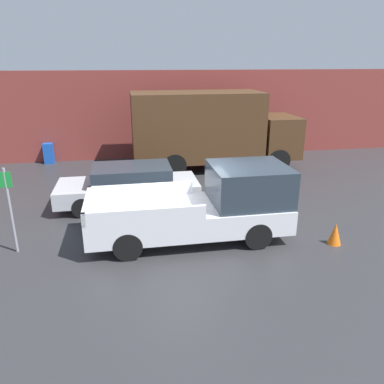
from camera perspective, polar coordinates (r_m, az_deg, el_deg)
ground_plane at (r=11.12m, az=-0.58°, el=-6.26°), size 60.00×60.00×0.00m
building_wall at (r=19.50m, az=-5.28°, el=11.60°), size 28.00×0.15×4.36m
pickup_truck at (r=10.54m, az=2.36°, el=-2.07°), size 5.56×2.12×2.07m
car at (r=13.18m, az=-9.51°, el=1.07°), size 4.82×1.96×1.41m
delivery_truck at (r=17.38m, az=2.59°, el=9.69°), size 7.63×2.62×3.50m
parking_sign at (r=10.63m, az=-26.02°, el=-1.94°), size 0.30×0.07×2.32m
newspaper_box at (r=19.78m, az=-20.99°, el=5.53°), size 0.45×0.40×0.99m
traffic_cone at (r=11.10m, az=20.96°, el=-5.97°), size 0.37×0.37×0.61m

